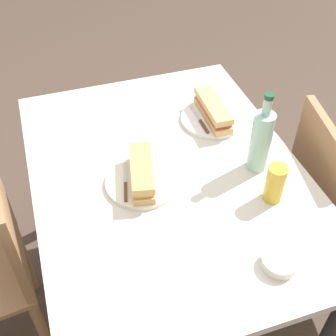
{
  "coord_description": "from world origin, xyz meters",
  "views": [
    {
      "loc": [
        -1.0,
        0.33,
        1.75
      ],
      "look_at": [
        0.0,
        0.0,
        0.75
      ],
      "focal_mm": 46.58,
      "sensor_mm": 36.0,
      "label": 1
    }
  ],
  "objects_px": {
    "plate_near": "(142,182)",
    "knife_near": "(125,183)",
    "chair_near": "(332,198)",
    "plate_far": "(212,119)",
    "baguette_sandwich_far": "(213,110)",
    "knife_far": "(200,121)",
    "beer_glass": "(275,183)",
    "water_bottle": "(261,140)",
    "olive_bowl": "(280,262)",
    "dining_table": "(168,193)",
    "baguette_sandwich_near": "(142,173)"
  },
  "relations": [
    {
      "from": "dining_table",
      "to": "olive_bowl",
      "type": "bearing_deg",
      "value": -158.61
    },
    {
      "from": "baguette_sandwich_far",
      "to": "knife_far",
      "type": "distance_m",
      "value": 0.06
    },
    {
      "from": "knife_far",
      "to": "water_bottle",
      "type": "distance_m",
      "value": 0.31
    },
    {
      "from": "baguette_sandwich_near",
      "to": "olive_bowl",
      "type": "bearing_deg",
      "value": -147.3
    },
    {
      "from": "plate_near",
      "to": "water_bottle",
      "type": "xyz_separation_m",
      "value": [
        -0.04,
        -0.39,
        0.11
      ]
    },
    {
      "from": "dining_table",
      "to": "chair_near",
      "type": "xyz_separation_m",
      "value": [
        -0.1,
        -0.64,
        -0.14
      ]
    },
    {
      "from": "baguette_sandwich_near",
      "to": "plate_near",
      "type": "bearing_deg",
      "value": 75.96
    },
    {
      "from": "knife_far",
      "to": "olive_bowl",
      "type": "distance_m",
      "value": 0.66
    },
    {
      "from": "plate_near",
      "to": "baguette_sandwich_far",
      "type": "bearing_deg",
      "value": -54.87
    },
    {
      "from": "chair_near",
      "to": "olive_bowl",
      "type": "distance_m",
      "value": 0.64
    },
    {
      "from": "knife_far",
      "to": "plate_near",
      "type": "bearing_deg",
      "value": 128.66
    },
    {
      "from": "knife_far",
      "to": "baguette_sandwich_far",
      "type": "bearing_deg",
      "value": -79.62
    },
    {
      "from": "water_bottle",
      "to": "olive_bowl",
      "type": "height_order",
      "value": "water_bottle"
    },
    {
      "from": "chair_near",
      "to": "knife_far",
      "type": "bearing_deg",
      "value": 55.0
    },
    {
      "from": "chair_near",
      "to": "beer_glass",
      "type": "height_order",
      "value": "beer_glass"
    },
    {
      "from": "plate_near",
      "to": "beer_glass",
      "type": "distance_m",
      "value": 0.42
    },
    {
      "from": "chair_near",
      "to": "beer_glass",
      "type": "distance_m",
      "value": 0.49
    },
    {
      "from": "olive_bowl",
      "to": "water_bottle",
      "type": "bearing_deg",
      "value": -17.54
    },
    {
      "from": "baguette_sandwich_near",
      "to": "knife_near",
      "type": "distance_m",
      "value": 0.06
    },
    {
      "from": "baguette_sandwich_near",
      "to": "olive_bowl",
      "type": "height_order",
      "value": "baguette_sandwich_near"
    },
    {
      "from": "baguette_sandwich_near",
      "to": "knife_far",
      "type": "relative_size",
      "value": 1.29
    },
    {
      "from": "dining_table",
      "to": "knife_far",
      "type": "bearing_deg",
      "value": -43.04
    },
    {
      "from": "water_bottle",
      "to": "beer_glass",
      "type": "xyz_separation_m",
      "value": [
        -0.15,
        0.02,
        -0.05
      ]
    },
    {
      "from": "dining_table",
      "to": "plate_near",
      "type": "xyz_separation_m",
      "value": [
        -0.02,
        0.1,
        0.11
      ]
    },
    {
      "from": "chair_near",
      "to": "olive_bowl",
      "type": "relative_size",
      "value": 8.45
    },
    {
      "from": "baguette_sandwich_near",
      "to": "knife_far",
      "type": "bearing_deg",
      "value": -51.34
    },
    {
      "from": "water_bottle",
      "to": "olive_bowl",
      "type": "distance_m",
      "value": 0.41
    },
    {
      "from": "plate_near",
      "to": "olive_bowl",
      "type": "height_order",
      "value": "olive_bowl"
    },
    {
      "from": "water_bottle",
      "to": "baguette_sandwich_far",
      "type": "bearing_deg",
      "value": 8.4
    },
    {
      "from": "knife_near",
      "to": "plate_far",
      "type": "bearing_deg",
      "value": -58.77
    },
    {
      "from": "knife_far",
      "to": "water_bottle",
      "type": "xyz_separation_m",
      "value": [
        -0.28,
        -0.1,
        0.1
      ]
    },
    {
      "from": "dining_table",
      "to": "baguette_sandwich_far",
      "type": "bearing_deg",
      "value": -48.68
    },
    {
      "from": "knife_near",
      "to": "knife_far",
      "type": "height_order",
      "value": "same"
    },
    {
      "from": "baguette_sandwich_far",
      "to": "beer_glass",
      "type": "height_order",
      "value": "beer_glass"
    },
    {
      "from": "knife_near",
      "to": "plate_far",
      "type": "relative_size",
      "value": 0.73
    },
    {
      "from": "baguette_sandwich_near",
      "to": "beer_glass",
      "type": "relative_size",
      "value": 1.8
    },
    {
      "from": "water_bottle",
      "to": "baguette_sandwich_near",
      "type": "bearing_deg",
      "value": 83.79
    },
    {
      "from": "plate_near",
      "to": "baguette_sandwich_near",
      "type": "height_order",
      "value": "baguette_sandwich_near"
    },
    {
      "from": "baguette_sandwich_near",
      "to": "baguette_sandwich_far",
      "type": "distance_m",
      "value": 0.43
    },
    {
      "from": "plate_far",
      "to": "water_bottle",
      "type": "bearing_deg",
      "value": -171.6
    },
    {
      "from": "chair_near",
      "to": "plate_near",
      "type": "bearing_deg",
      "value": 84.03
    },
    {
      "from": "chair_near",
      "to": "plate_near",
      "type": "height_order",
      "value": "chair_near"
    },
    {
      "from": "chair_near",
      "to": "plate_far",
      "type": "relative_size",
      "value": 3.51
    },
    {
      "from": "dining_table",
      "to": "baguette_sandwich_far",
      "type": "distance_m",
      "value": 0.37
    },
    {
      "from": "plate_far",
      "to": "knife_near",
      "type": "bearing_deg",
      "value": 121.23
    },
    {
      "from": "water_bottle",
      "to": "beer_glass",
      "type": "bearing_deg",
      "value": 173.06
    },
    {
      "from": "plate_near",
      "to": "knife_near",
      "type": "distance_m",
      "value": 0.06
    },
    {
      "from": "plate_far",
      "to": "beer_glass",
      "type": "distance_m",
      "value": 0.44
    },
    {
      "from": "plate_near",
      "to": "knife_near",
      "type": "bearing_deg",
      "value": 89.96
    },
    {
      "from": "olive_bowl",
      "to": "baguette_sandwich_far",
      "type": "bearing_deg",
      "value": -6.62
    }
  ]
}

